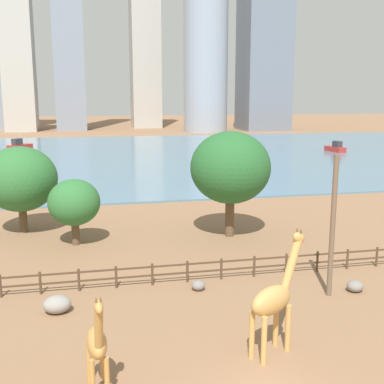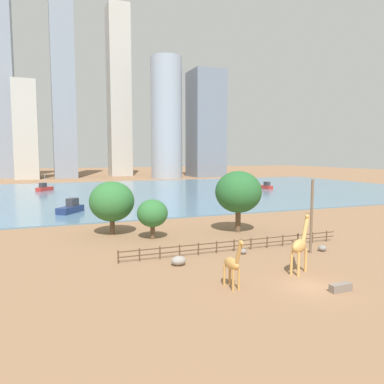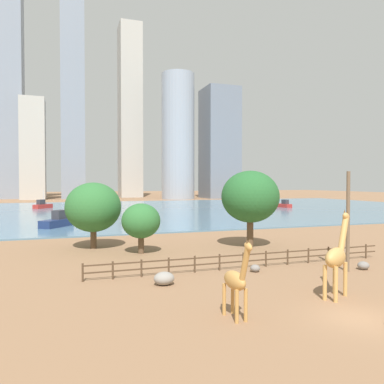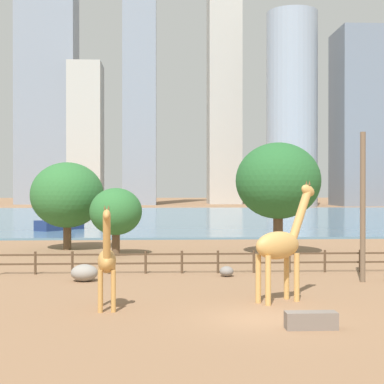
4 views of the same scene
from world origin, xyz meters
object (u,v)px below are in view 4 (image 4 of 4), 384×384
giraffe_tall (107,261)px  tree_right_tall (67,195)px  boulder_by_pole (84,273)px  tree_left_large (278,181)px  giraffe_companion (281,245)px  utility_pole (363,207)px  boulder_near_fence (227,271)px  feeding_trough (311,320)px  tree_center_broad (116,212)px  boat_barge (61,222)px  boat_sailboat (78,209)px

giraffe_tall → tree_right_tall: bearing=-172.3°
boulder_by_pole → tree_left_large: 17.69m
boulder_by_pole → tree_left_large: (12.55, 11.44, 4.97)m
giraffe_companion → utility_pole: size_ratio=0.67×
boulder_near_fence → giraffe_tall: bearing=-123.8°
feeding_trough → tree_center_broad: tree_center_broad is taller
feeding_trough → boat_barge: 49.80m
giraffe_tall → boulder_near_fence: (5.79, 8.64, -1.69)m
utility_pole → feeding_trough: 11.89m
utility_pole → boulder_by_pole: utility_pole is taller
boulder_near_fence → boat_sailboat: size_ratio=0.15×
giraffe_tall → tree_left_large: size_ratio=0.52×
giraffe_companion → tree_center_broad: 19.63m
tree_left_large → tree_center_broad: tree_left_large is taller
boulder_near_fence → boat_sailboat: bearing=103.8°
boat_barge → utility_pole: bearing=67.8°
giraffe_companion → tree_left_large: size_ratio=0.64×
boat_barge → giraffe_tall: bearing=49.1°
boulder_by_pole → tree_center_broad: bearing=86.4°
boulder_near_fence → boat_barge: (-15.07, 34.67, 0.77)m
tree_left_large → feeding_trough: bearing=-98.3°
tree_center_broad → tree_right_tall: tree_right_tall is taller
giraffe_tall → boat_barge: size_ratio=0.73×
giraffe_companion → boat_sailboat: giraffe_companion is taller
giraffe_tall → feeding_trough: bearing=58.9°
feeding_trough → tree_center_broad: 24.34m
utility_pole → boat_sailboat: size_ratio=1.50×
giraffe_companion → utility_pole: 7.52m
tree_center_broad → boat_sailboat: 69.91m
tree_center_broad → boulder_near_fence: bearing=-56.2°
giraffe_tall → feeding_trough: (7.40, -3.60, -1.67)m
utility_pole → tree_left_large: bearing=99.2°
feeding_trough → giraffe_companion: bearing=90.6°
feeding_trough → boat_sailboat: 93.76m
boulder_near_fence → tree_right_tall: (-11.13, 14.79, 4.06)m
boulder_near_fence → feeding_trough: 12.35m
boat_sailboat → boulder_near_fence: bearing=-125.5°
feeding_trough → tree_center_broad: (-8.54, 22.61, 2.88)m
boat_sailboat → tree_right_tall: bearing=-131.9°
boulder_by_pole → giraffe_companion: bearing=-33.1°
giraffe_tall → tree_center_broad: size_ratio=0.87×
utility_pole → tree_right_tall: size_ratio=1.13×
giraffe_tall → tree_center_broad: 19.08m
tree_left_large → tree_right_tall: tree_left_large is taller
giraffe_companion → tree_right_tall: size_ratio=0.75×
tree_center_broad → boulder_by_pole: bearing=-93.6°
feeding_trough → boat_sailboat: boat_sailboat is taller
feeding_trough → boulder_by_pole: bearing=130.3°
giraffe_companion → tree_center_broad: size_ratio=1.07×
giraffe_tall → boat_sailboat: (-13.62, 87.76, -0.98)m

